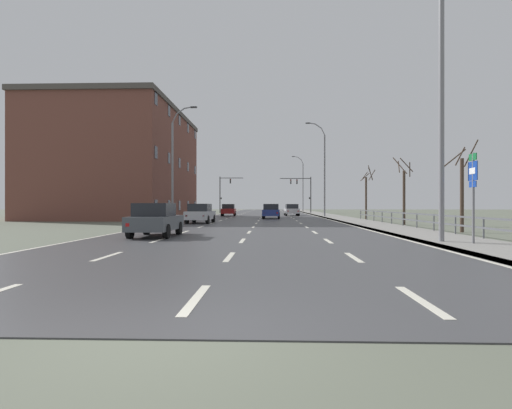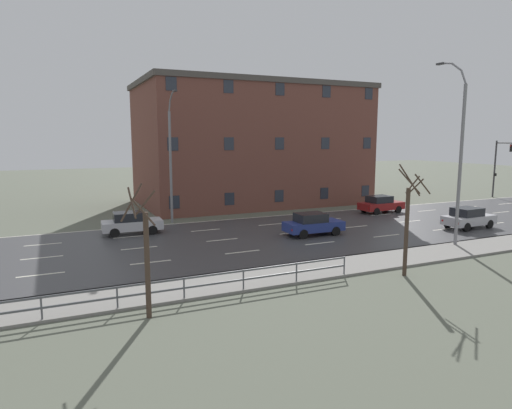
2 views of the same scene
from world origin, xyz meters
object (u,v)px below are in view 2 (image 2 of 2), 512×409
(brick_building, at_px, (250,144))
(car_near_left, at_px, (381,204))
(street_lamp_midground, at_px, (459,156))
(car_mid_centre, at_px, (468,218))
(car_far_right, at_px, (131,223))
(car_near_right, at_px, (313,224))
(street_lamp_left_bank, at_px, (171,160))
(traffic_signal_left, at_px, (501,161))

(brick_building, bearing_deg, car_near_left, 34.62)
(street_lamp_midground, distance_m, car_mid_centre, 8.12)
(car_mid_centre, bearing_deg, brick_building, -157.89)
(car_far_right, xyz_separation_m, car_near_right, (5.65, 11.43, 0.00))
(street_lamp_left_bank, height_order, car_near_left, street_lamp_left_bank)
(street_lamp_left_bank, xyz_separation_m, traffic_signal_left, (0.23, 37.52, -0.90))
(traffic_signal_left, relative_size, brick_building, 0.28)
(car_mid_centre, distance_m, car_near_left, 8.44)
(street_lamp_midground, bearing_deg, car_mid_centre, 123.15)
(street_lamp_left_bank, relative_size, brick_building, 0.45)
(street_lamp_left_bank, height_order, car_near_right, street_lamp_left_bank)
(street_lamp_left_bank, bearing_deg, street_lamp_midground, 43.55)
(traffic_signal_left, xyz_separation_m, car_mid_centre, (11.12, -17.85, -3.33))
(street_lamp_midground, bearing_deg, car_near_left, 160.61)
(car_near_left, bearing_deg, street_lamp_midground, -21.36)
(car_far_right, relative_size, car_near_left, 1.00)
(traffic_signal_left, relative_size, car_near_left, 1.55)
(street_lamp_midground, height_order, car_far_right, street_lamp_midground)
(street_lamp_midground, height_order, street_lamp_left_bank, street_lamp_midground)
(traffic_signal_left, height_order, car_mid_centre, traffic_signal_left)
(street_lamp_left_bank, distance_m, car_near_left, 19.10)
(car_near_left, bearing_deg, car_mid_centre, 6.76)
(street_lamp_midground, bearing_deg, car_far_right, -123.80)
(car_far_right, bearing_deg, street_lamp_left_bank, 131.32)
(car_near_left, height_order, car_near_right, same)
(traffic_signal_left, distance_m, car_far_right, 41.42)
(traffic_signal_left, relative_size, car_mid_centre, 1.54)
(car_mid_centre, xyz_separation_m, car_near_right, (-2.73, -11.91, 0.00))
(car_near_left, distance_m, brick_building, 14.83)
(car_mid_centre, bearing_deg, car_near_left, -174.03)
(street_lamp_left_bank, relative_size, car_mid_centre, 2.45)
(street_lamp_left_bank, height_order, brick_building, brick_building)
(traffic_signal_left, distance_m, car_near_left, 19.62)
(car_near_left, distance_m, car_near_right, 12.02)
(brick_building, bearing_deg, car_far_right, -51.31)
(traffic_signal_left, bearing_deg, car_far_right, -86.20)
(street_lamp_left_bank, distance_m, traffic_signal_left, 37.53)
(street_lamp_midground, relative_size, street_lamp_left_bank, 1.12)
(car_mid_centre, height_order, brick_building, brick_building)
(car_mid_centre, distance_m, car_near_right, 12.22)
(car_far_right, height_order, brick_building, brick_building)
(street_lamp_midground, height_order, traffic_signal_left, street_lamp_midground)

